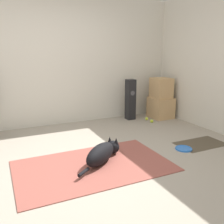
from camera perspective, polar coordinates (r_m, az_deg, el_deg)
name	(u,v)px	position (r m, az deg, el deg)	size (l,w,h in m)	color
ground_plane	(92,165)	(3.38, -4.65, -11.97)	(12.00, 12.00, 0.00)	#9E9384
wall_back	(52,61)	(5.07, -13.56, 11.28)	(8.00, 0.06, 2.55)	beige
area_rug	(94,166)	(3.34, -4.21, -12.16)	(1.98, 1.22, 0.01)	#934C42
dog	(103,153)	(3.39, -2.15, -9.29)	(0.80, 0.65, 0.26)	black
frisbee	(184,149)	(4.01, 16.07, -8.03)	(0.26, 0.26, 0.03)	blue
cardboard_box_lower	(161,108)	(5.69, 11.07, 0.98)	(0.45, 0.48, 0.46)	tan
cardboard_box_upper	(161,88)	(5.61, 11.19, 5.43)	(0.38, 0.40, 0.43)	tan
floor_speaker	(130,100)	(5.43, 4.23, 2.86)	(0.18, 0.18, 0.87)	black
tennis_ball_by_boxes	(152,121)	(5.30, 9.06, -2.06)	(0.07, 0.07, 0.07)	#C6E033
tennis_ball_near_speaker	(147,119)	(5.47, 7.92, -1.51)	(0.07, 0.07, 0.07)	#C6E033
door_mat	(201,144)	(4.32, 19.61, -6.83)	(0.80, 0.48, 0.01)	#4C4233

